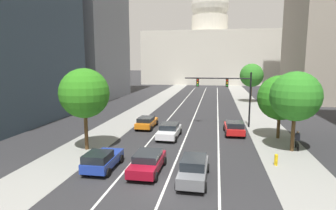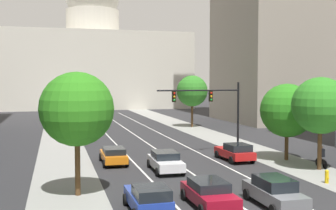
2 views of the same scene
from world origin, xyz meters
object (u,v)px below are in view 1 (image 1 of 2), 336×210
at_px(traffic_signal_mast, 229,89).
at_px(fire_hydrant, 276,159).
at_px(car_crimson, 148,162).
at_px(street_tree_mid_left, 84,93).
at_px(street_tree_mid_right, 252,75).
at_px(car_blue, 102,160).
at_px(cyclist, 297,140).
at_px(car_red, 234,128).
at_px(car_white, 169,130).
at_px(street_tree_near_right, 280,98).
at_px(street_tree_far_right, 295,96).
at_px(car_orange, 147,122).
at_px(car_gray, 194,169).
at_px(capitol_building, 209,51).

xyz_separation_m(traffic_signal_mast, fire_hydrant, (3.11, -12.71, -4.14)).
xyz_separation_m(car_crimson, street_tree_mid_left, (-6.66, 4.14, 4.32)).
height_order(car_crimson, street_tree_mid_right, street_tree_mid_right).
xyz_separation_m(car_blue, cyclist, (15.34, 7.54, 0.07)).
height_order(car_red, car_white, car_red).
bearing_deg(cyclist, car_red, 54.11).
bearing_deg(street_tree_near_right, street_tree_mid_right, 89.40).
bearing_deg(street_tree_far_right, car_blue, -154.58).
height_order(car_crimson, fire_hydrant, car_crimson).
distance_m(car_white, street_tree_mid_right, 30.87).
height_order(car_orange, traffic_signal_mast, traffic_signal_mast).
height_order(car_white, car_crimson, car_white).
distance_m(car_blue, street_tree_far_right, 16.88).
xyz_separation_m(car_red, street_tree_far_right, (4.71, -4.94, 4.10)).
distance_m(car_crimson, car_orange, 13.45).
height_order(car_gray, car_crimson, car_gray).
xyz_separation_m(car_red, street_tree_mid_right, (4.65, 25.88, 4.47)).
xyz_separation_m(car_orange, street_tree_far_right, (14.79, -6.22, 4.13)).
bearing_deg(traffic_signal_mast, car_gray, -99.77).
distance_m(car_blue, car_white, 10.07).
distance_m(car_red, cyclist, 6.87).
relative_size(car_gray, street_tree_near_right, 0.71).
bearing_deg(capitol_building, street_tree_mid_right, -79.26).
distance_m(capitol_building, car_red, 77.97).
xyz_separation_m(car_white, street_tree_far_right, (11.43, -2.47, 4.10)).
xyz_separation_m(car_orange, fire_hydrant, (12.68, -10.12, -0.27)).
bearing_deg(car_red, car_crimson, 148.15).
bearing_deg(car_white, cyclist, -97.84).
relative_size(capitol_building, traffic_signal_mast, 5.80).
xyz_separation_m(capitol_building, street_tree_mid_left, (-8.34, -84.65, -6.62)).
distance_m(capitol_building, car_gray, 90.38).
bearing_deg(car_red, street_tree_near_right, -101.74).
distance_m(capitol_building, fire_hydrant, 86.95).
relative_size(car_orange, cyclist, 2.57).
bearing_deg(capitol_building, car_white, -91.21).
height_order(car_blue, street_tree_near_right, street_tree_near_right).
bearing_deg(capitol_building, cyclist, -82.79).
height_order(car_red, fire_hydrant, car_red).
bearing_deg(car_gray, street_tree_mid_left, 64.31).
bearing_deg(street_tree_mid_right, traffic_signal_mast, -103.23).
distance_m(car_blue, cyclist, 17.09).
xyz_separation_m(fire_hydrant, cyclist, (2.66, 4.42, 0.39)).
relative_size(capitol_building, car_gray, 9.91).
distance_m(car_white, street_tree_far_right, 12.39).
height_order(car_gray, traffic_signal_mast, traffic_signal_mast).
bearing_deg(street_tree_far_right, street_tree_mid_left, -171.60).
bearing_deg(car_crimson, car_blue, 93.93).
bearing_deg(fire_hydrant, car_gray, -147.31).
bearing_deg(street_tree_mid_left, car_blue, -52.85).
xyz_separation_m(car_red, street_tree_mid_left, (-13.39, -7.61, 4.31)).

